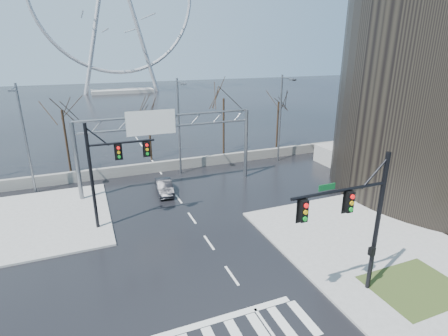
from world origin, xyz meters
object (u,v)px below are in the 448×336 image
signal_mast_near (359,215)px  car (164,187)px  sign_gantry (164,136)px  signal_mast_far (107,166)px

signal_mast_near → car: bearing=108.6°
sign_gantry → car: size_ratio=4.23×
signal_mast_far → sign_gantry: bearing=47.5°
sign_gantry → signal_mast_far: bearing=-132.5°
sign_gantry → car: (-0.50, -1.17, -4.54)m
sign_gantry → signal_mast_near: bearing=-73.8°
signal_mast_near → sign_gantry: size_ratio=0.49×
signal_mast_near → sign_gantry: signal_mast_near is taller
signal_mast_near → signal_mast_far: (-11.01, 13.00, -0.04)m
signal_mast_far → sign_gantry: signal_mast_far is taller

